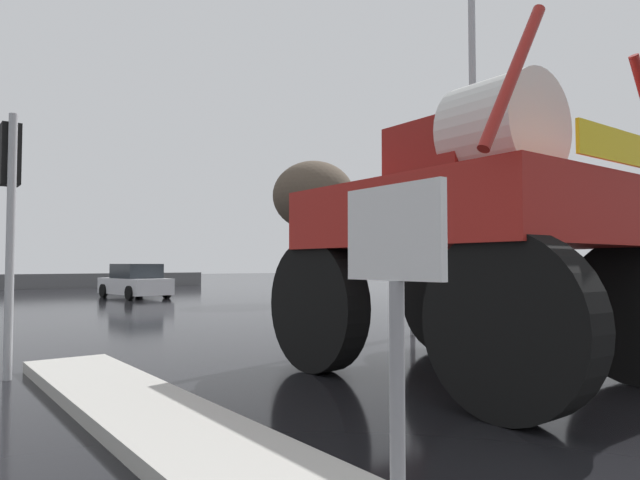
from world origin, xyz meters
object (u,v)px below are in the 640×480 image
object	(u,v)px
sedan_ahead	(135,282)
streetlight_near_right	(477,122)
oversize_sprayer	(471,229)
lane_arrow_sign	(395,303)
traffic_signal_near_left	(10,186)
traffic_signal_near_right	(406,215)
bare_tree_right	(314,196)

from	to	relation	value
sedan_ahead	streetlight_near_right	bearing A→B (deg)	-174.50
sedan_ahead	oversize_sprayer	bearing A→B (deg)	167.25
streetlight_near_right	lane_arrow_sign	bearing A→B (deg)	-144.79
traffic_signal_near_left	oversize_sprayer	bearing A→B (deg)	-37.08
sedan_ahead	traffic_signal_near_left	world-z (taller)	traffic_signal_near_left
sedan_ahead	traffic_signal_near_right	distance (m)	16.37
oversize_sprayer	traffic_signal_near_left	world-z (taller)	oversize_sprayer
bare_tree_right	sedan_ahead	bearing A→B (deg)	126.86
streetlight_near_right	sedan_ahead	bearing A→B (deg)	101.97
sedan_ahead	traffic_signal_near_left	bearing A→B (deg)	149.69
traffic_signal_near_left	bare_tree_right	size ratio (longest dim) A/B	0.62
traffic_signal_near_left	streetlight_near_right	world-z (taller)	streetlight_near_right
streetlight_near_right	traffic_signal_near_right	bearing A→B (deg)	-173.71
streetlight_near_right	bare_tree_right	size ratio (longest dim) A/B	1.64
sedan_ahead	traffic_signal_near_left	xyz separation A→B (m)	(-7.18, -16.25, 1.86)
traffic_signal_near_right	streetlight_near_right	size ratio (longest dim) A/B	0.38
traffic_signal_near_left	traffic_signal_near_right	size ratio (longest dim) A/B	0.99
oversize_sprayer	bare_tree_right	distance (m)	15.34
traffic_signal_near_right	streetlight_near_right	distance (m)	3.90
oversize_sprayer	traffic_signal_near_right	world-z (taller)	oversize_sprayer
sedan_ahead	traffic_signal_near_left	distance (m)	17.87
traffic_signal_near_right	streetlight_near_right	world-z (taller)	streetlight_near_right
traffic_signal_near_right	traffic_signal_near_left	bearing A→B (deg)	180.00
sedan_ahead	traffic_signal_near_right	world-z (taller)	traffic_signal_near_right
traffic_signal_near_right	streetlight_near_right	bearing A→B (deg)	6.29
lane_arrow_sign	streetlight_near_right	xyz separation A→B (m)	(9.89, 6.98, 3.81)
streetlight_near_right	bare_tree_right	distance (m)	9.45
bare_tree_right	traffic_signal_near_left	bearing A→B (deg)	-141.77
bare_tree_right	traffic_signal_near_right	bearing A→B (deg)	-115.33
sedan_ahead	streetlight_near_right	distance (m)	16.88
traffic_signal_near_left	traffic_signal_near_right	bearing A→B (deg)	-0.00
traffic_signal_near_left	streetlight_near_right	distance (m)	10.87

